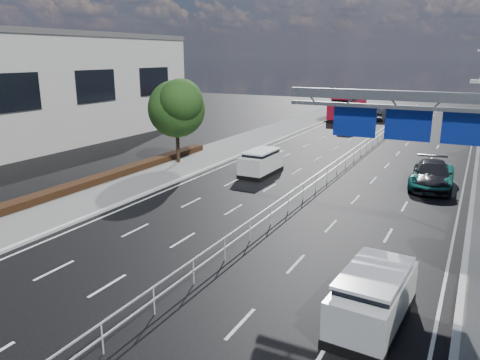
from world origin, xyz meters
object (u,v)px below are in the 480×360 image
at_px(parked_car_dark, 432,175).
at_px(silver_minivan, 373,297).
at_px(red_bus, 348,107).
at_px(near_car_dark, 379,113).
at_px(near_car_silver, 350,125).
at_px(parked_car_teal, 432,176).
at_px(overhead_gantry, 426,120).
at_px(white_minivan, 261,162).

bearing_deg(parked_car_dark, silver_minivan, -96.36).
xyz_separation_m(red_bus, parked_car_dark, (13.58, -30.38, -0.78)).
xyz_separation_m(near_car_dark, silver_minivan, (9.67, -49.71, 0.06)).
bearing_deg(near_car_dark, silver_minivan, 101.75).
bearing_deg(near_car_silver, silver_minivan, 108.67).
relative_size(red_bus, near_car_silver, 2.21).
bearing_deg(parked_car_teal, near_car_dark, 105.22).
height_order(near_car_silver, parked_car_dark, parked_car_dark).
relative_size(overhead_gantry, parked_car_teal, 1.86).
bearing_deg(near_car_silver, parked_car_teal, 120.77).
distance_m(silver_minivan, parked_car_teal, 17.96).
relative_size(white_minivan, parked_car_dark, 0.73).
xyz_separation_m(overhead_gantry, parked_car_dark, (-0.24, 9.96, -4.78)).
distance_m(near_car_silver, silver_minivan, 39.65).
height_order(near_car_silver, parked_car_teal, near_car_silver).
bearing_deg(parked_car_teal, white_minivan, -171.59).
height_order(red_bus, parked_car_dark, red_bus).
xyz_separation_m(red_bus, near_car_silver, (2.99, -10.18, -0.81)).
bearing_deg(white_minivan, parked_car_teal, 11.14).
distance_m(red_bus, parked_car_teal, 33.33).
distance_m(white_minivan, near_car_dark, 33.80).
bearing_deg(near_car_silver, overhead_gantry, 112.92).
xyz_separation_m(white_minivan, red_bus, (-2.30, 32.44, 0.73)).
bearing_deg(red_bus, near_car_dark, 20.10).
bearing_deg(overhead_gantry, white_minivan, 145.57).
bearing_deg(near_car_dark, parked_car_dark, 107.69).
xyz_separation_m(white_minivan, near_car_dark, (1.62, 33.76, -0.04)).
bearing_deg(silver_minivan, parked_car_dark, 93.84).
bearing_deg(white_minivan, near_car_silver, 89.25).
relative_size(overhead_gantry, red_bus, 0.99).
bearing_deg(white_minivan, overhead_gantry, -33.40).
relative_size(red_bus, parked_car_dark, 1.82).
height_order(near_car_dark, silver_minivan, silver_minivan).
xyz_separation_m(parked_car_teal, parked_car_dark, (0.00, 0.05, 0.06)).
relative_size(white_minivan, near_car_dark, 0.81).
bearing_deg(near_car_silver, parked_car_dark, 120.83).
bearing_deg(overhead_gantry, parked_car_teal, 91.39).
height_order(overhead_gantry, near_car_silver, overhead_gantry).
bearing_deg(red_bus, silver_minivan, -72.78).
bearing_deg(parked_car_teal, overhead_gantry, -90.32).
height_order(overhead_gantry, parked_car_dark, overhead_gantry).
height_order(silver_minivan, parked_car_dark, silver_minivan).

